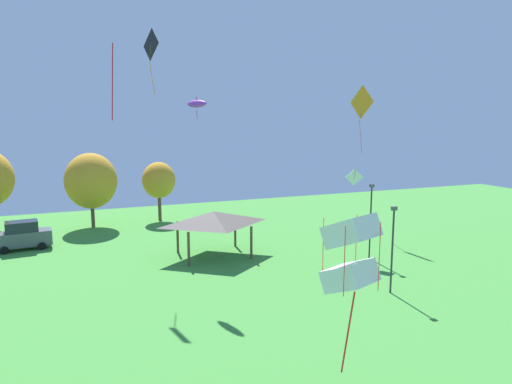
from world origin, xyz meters
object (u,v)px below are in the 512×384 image
object	(u,v)px
light_post_0	(392,244)
kite_flying_0	(151,47)
kite_flying_7	(197,104)
kite_flying_9	(119,22)
parked_car_second_from_left	(22,236)
treeline_tree_3	(159,180)
kite_flying_6	(354,177)
kite_flying_2	(362,104)
park_pavilion	(213,218)
kite_flying_3	(351,254)
kite_flying_10	(176,26)
light_post_1	(371,217)
treeline_tree_2	(91,181)

from	to	relation	value
light_post_0	kite_flying_0	bearing A→B (deg)	137.10
kite_flying_0	kite_flying_7	distance (m)	5.83
kite_flying_7	kite_flying_9	distance (m)	10.09
parked_car_second_from_left	treeline_tree_3	world-z (taller)	treeline_tree_3
kite_flying_6	kite_flying_7	size ratio (longest dim) A/B	0.60
kite_flying_0	kite_flying_9	world-z (taller)	kite_flying_0
light_post_0	kite_flying_9	bearing A→B (deg)	178.69
kite_flying_2	kite_flying_6	distance (m)	10.84
kite_flying_0	kite_flying_9	size ratio (longest dim) A/B	0.96
park_pavilion	parked_car_second_from_left	bearing A→B (deg)	151.99
kite_flying_0	parked_car_second_from_left	distance (m)	19.43
kite_flying_6	parked_car_second_from_left	world-z (taller)	kite_flying_6
kite_flying_2	kite_flying_9	bearing A→B (deg)	-147.91
treeline_tree_3	parked_car_second_from_left	bearing A→B (deg)	-150.01
kite_flying_0	parked_car_second_from_left	bearing A→B (deg)	140.99
kite_flying_7	parked_car_second_from_left	world-z (taller)	kite_flying_7
treeline_tree_3	kite_flying_3	bearing A→B (deg)	-92.34
kite_flying_10	parked_car_second_from_left	world-z (taller)	kite_flying_10
park_pavilion	light_post_1	size ratio (longest dim) A/B	1.09
parked_car_second_from_left	park_pavilion	size ratio (longest dim) A/B	0.72
kite_flying_3	kite_flying_9	world-z (taller)	kite_flying_9
kite_flying_6	parked_car_second_from_left	bearing A→B (deg)	154.94
kite_flying_0	light_post_1	world-z (taller)	kite_flying_0
kite_flying_0	kite_flying_10	size ratio (longest dim) A/B	1.38
light_post_1	light_post_0	bearing A→B (deg)	-115.38
light_post_1	park_pavilion	bearing A→B (deg)	154.07
light_post_0	treeline_tree_2	bearing A→B (deg)	122.23
kite_flying_6	treeline_tree_2	bearing A→B (deg)	136.21
kite_flying_6	kite_flying_9	bearing A→B (deg)	-157.25
kite_flying_2	kite_flying_10	world-z (taller)	kite_flying_10
kite_flying_3	parked_car_second_from_left	size ratio (longest dim) A/B	1.00
kite_flying_0	kite_flying_2	world-z (taller)	kite_flying_0
park_pavilion	light_post_0	xyz separation A→B (m)	(7.95, -11.93, 0.07)
park_pavilion	treeline_tree_3	bearing A→B (deg)	96.17
parked_car_second_from_left	light_post_1	size ratio (longest dim) A/B	0.79
kite_flying_9	light_post_0	distance (m)	19.77
light_post_1	kite_flying_2	bearing A→B (deg)	60.91
kite_flying_10	light_post_0	bearing A→B (deg)	16.72
kite_flying_0	kite_flying_7	bearing A→B (deg)	-56.36
kite_flying_7	kite_flying_10	xyz separation A→B (m)	(-3.96, -12.31, 2.44)
kite_flying_3	kite_flying_10	distance (m)	11.02
kite_flying_10	treeline_tree_2	xyz separation A→B (m)	(-2.40, 30.39, -9.52)
kite_flying_2	kite_flying_10	xyz separation A→B (m)	(-21.99, -19.40, 1.93)
treeline_tree_3	park_pavilion	bearing A→B (deg)	-83.83
kite_flying_2	park_pavilion	size ratio (longest dim) A/B	1.01
kite_flying_10	park_pavilion	distance (m)	20.58
parked_car_second_from_left	kite_flying_0	bearing A→B (deg)	-45.40
kite_flying_9	parked_car_second_from_left	bearing A→B (deg)	109.03
treeline_tree_2	treeline_tree_3	xyz separation A→B (m)	(6.92, 0.80, -0.36)
kite_flying_6	kite_flying_9	xyz separation A→B (m)	(-18.18, -7.62, 8.83)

